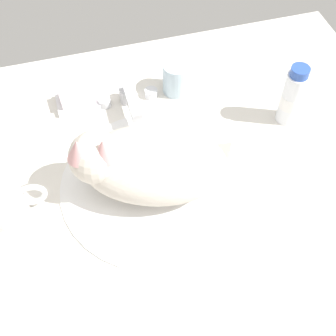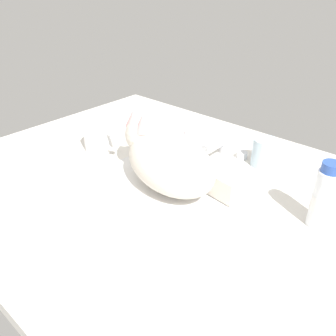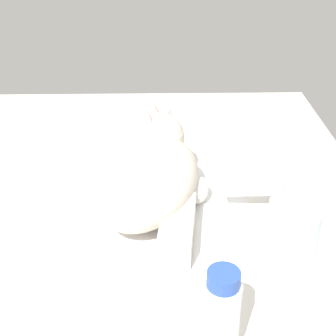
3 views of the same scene
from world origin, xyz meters
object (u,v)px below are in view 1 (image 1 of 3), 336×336
object	(u,v)px
cat	(146,162)
coffee_mug	(4,201)
faucet	(129,98)
toothpaste_bottle	(292,97)
rinse_cup	(177,78)
soap_bar	(77,96)

from	to	relation	value
cat	coffee_mug	bearing A→B (deg)	179.40
cat	faucet	bearing A→B (deg)	86.32
cat	toothpaste_bottle	bearing A→B (deg)	14.04
toothpaste_bottle	rinse_cup	bearing A→B (deg)	143.84
rinse_cup	soap_bar	xyz separation A→B (cm)	(-21.64, 1.75, -1.21)
coffee_mug	soap_bar	distance (cm)	28.79
cat	rinse_cup	bearing A→B (deg)	61.21
faucet	coffee_mug	xyz separation A→B (cm)	(-26.62, -20.13, 1.53)
faucet	soap_bar	xyz separation A→B (cm)	(-10.64, 3.76, -0.10)
rinse_cup	toothpaste_bottle	distance (cm)	24.57
faucet	coffee_mug	size ratio (longest dim) A/B	1.13
coffee_mug	soap_bar	size ratio (longest dim) A/B	1.63
coffee_mug	toothpaste_bottle	size ratio (longest dim) A/B	0.84
cat	rinse_cup	distance (cm)	25.75
soap_bar	coffee_mug	bearing A→B (deg)	-123.78
rinse_cup	cat	bearing A→B (deg)	-118.79
soap_bar	toothpaste_bottle	world-z (taller)	toothpaste_bottle
coffee_mug	rinse_cup	distance (cm)	43.66
toothpaste_bottle	cat	bearing A→B (deg)	-165.96
faucet	coffee_mug	bearing A→B (deg)	-142.91
cat	coffee_mug	world-z (taller)	cat
cat	soap_bar	size ratio (longest dim) A/B	4.44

